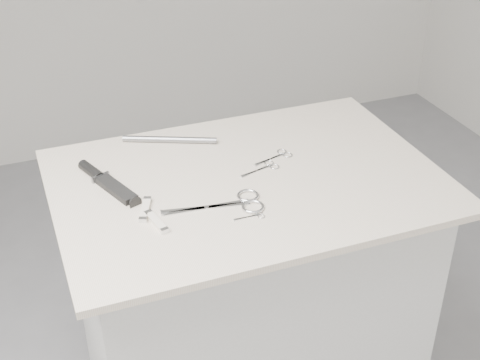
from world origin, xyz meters
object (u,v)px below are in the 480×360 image
object	(u,v)px
embroidery_scissors_b	(265,168)
sheathed_knife	(105,180)
tiny_scissors	(253,216)
metal_rail	(170,140)
embroidery_scissors_a	(278,156)
pocket_knife_b	(145,209)
pocket_knife_a	(156,222)
large_shears	(235,203)
plinth	(247,313)

from	to	relation	value
embroidery_scissors_b	sheathed_knife	xyz separation A→B (m)	(-0.41, 0.08, 0.01)
tiny_scissors	metal_rail	world-z (taller)	metal_rail
embroidery_scissors_a	pocket_knife_b	bearing A→B (deg)	-179.10
sheathed_knife	pocket_knife_a	distance (m)	0.23
embroidery_scissors_b	tiny_scissors	size ratio (longest dim) A/B	1.55
large_shears	pocket_knife_b	size ratio (longest dim) A/B	2.47
plinth	large_shears	size ratio (longest dim) A/B	3.62
embroidery_scissors_a	metal_rail	world-z (taller)	metal_rail
large_shears	embroidery_scissors_b	size ratio (longest dim) A/B	2.12
embroidery_scissors_a	embroidery_scissors_b	bearing A→B (deg)	-159.27
embroidery_scissors_a	embroidery_scissors_b	world-z (taller)	same
sheathed_knife	pocket_knife_a	size ratio (longest dim) A/B	2.40
embroidery_scissors_b	tiny_scissors	bearing A→B (deg)	-135.58
tiny_scissors	embroidery_scissors_a	bearing A→B (deg)	55.38
pocket_knife_a	metal_rail	bearing A→B (deg)	-32.16
embroidery_scissors_a	embroidery_scissors_b	xyz separation A→B (m)	(-0.06, -0.05, -0.00)
sheathed_knife	embroidery_scissors_a	bearing A→B (deg)	-114.39
embroidery_scissors_a	pocket_knife_a	world-z (taller)	pocket_knife_a
large_shears	metal_rail	xyz separation A→B (m)	(-0.06, 0.37, 0.01)
plinth	sheathed_knife	bearing A→B (deg)	162.82
pocket_knife_b	embroidery_scissors_b	bearing A→B (deg)	-54.77
large_shears	pocket_knife_b	distance (m)	0.22
plinth	sheathed_knife	size ratio (longest dim) A/B	3.84
plinth	embroidery_scissors_a	distance (m)	0.49
metal_rail	plinth	bearing A→B (deg)	-62.67
plinth	sheathed_knife	distance (m)	0.60
embroidery_scissors_b	pocket_knife_b	size ratio (longest dim) A/B	1.17
sheathed_knife	pocket_knife_a	xyz separation A→B (m)	(0.08, -0.22, -0.00)
plinth	sheathed_knife	xyz separation A→B (m)	(-0.35, 0.11, 0.48)
embroidery_scissors_a	sheathed_knife	xyz separation A→B (m)	(-0.47, 0.03, 0.01)
embroidery_scissors_b	metal_rail	bearing A→B (deg)	115.06
large_shears	tiny_scissors	bearing A→B (deg)	-63.56
embroidery_scissors_a	pocket_knife_b	distance (m)	0.43
plinth	embroidery_scissors_a	size ratio (longest dim) A/B	7.44
plinth	large_shears	distance (m)	0.49
embroidery_scissors_b	embroidery_scissors_a	bearing A→B (deg)	22.04
large_shears	embroidery_scissors_b	xyz separation A→B (m)	(0.14, 0.14, -0.00)
plinth	tiny_scissors	size ratio (longest dim) A/B	11.93
embroidery_scissors_a	sheathed_knife	world-z (taller)	sheathed_knife
large_shears	sheathed_knife	bearing A→B (deg)	150.16
embroidery_scissors_b	pocket_knife_a	xyz separation A→B (m)	(-0.34, -0.15, 0.00)
tiny_scissors	sheathed_knife	xyz separation A→B (m)	(-0.30, 0.28, 0.01)
large_shears	tiny_scissors	size ratio (longest dim) A/B	3.30
pocket_knife_a	embroidery_scissors_a	bearing A→B (deg)	-76.19
pocket_knife_a	pocket_knife_b	world-z (taller)	pocket_knife_b
pocket_knife_b	tiny_scissors	bearing A→B (deg)	-94.46
embroidery_scissors_a	plinth	bearing A→B (deg)	-164.36
plinth	pocket_knife_a	world-z (taller)	pocket_knife_a
plinth	embroidery_scissors_b	distance (m)	0.48
plinth	embroidery_scissors_a	world-z (taller)	embroidery_scissors_a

